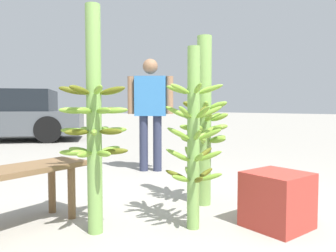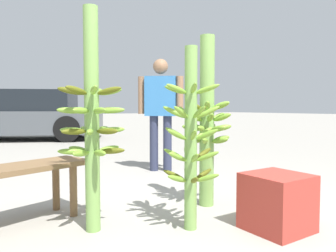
{
  "view_description": "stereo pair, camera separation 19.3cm",
  "coord_description": "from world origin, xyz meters",
  "px_view_note": "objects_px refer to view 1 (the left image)",
  "views": [
    {
      "loc": [
        -1.51,
        -1.61,
        0.89
      ],
      "look_at": [
        0.09,
        0.46,
        0.73
      ],
      "focal_mm": 35.0,
      "sensor_mm": 36.0,
      "label": 1
    },
    {
      "loc": [
        -1.35,
        -1.72,
        0.89
      ],
      "look_at": [
        0.09,
        0.46,
        0.73
      ],
      "focal_mm": 35.0,
      "sensor_mm": 36.0,
      "label": 2
    }
  ],
  "objects_px": {
    "parked_car": "(6,116)",
    "vendor_person": "(150,105)",
    "banana_stalk_center": "(193,137)",
    "produce_crate": "(277,200)",
    "banana_stalk_left": "(94,121)",
    "banana_stalk_right": "(204,122)"
  },
  "relations": [
    {
      "from": "banana_stalk_right",
      "to": "parked_car",
      "type": "xyz_separation_m",
      "value": [
        -0.15,
        7.32,
        -0.11
      ]
    },
    {
      "from": "banana_stalk_center",
      "to": "vendor_person",
      "type": "relative_size",
      "value": 0.85
    },
    {
      "from": "banana_stalk_right",
      "to": "produce_crate",
      "type": "xyz_separation_m",
      "value": [
        0.03,
        -0.74,
        -0.55
      ]
    },
    {
      "from": "banana_stalk_left",
      "to": "banana_stalk_right",
      "type": "relative_size",
      "value": 1.04
    },
    {
      "from": "banana_stalk_left",
      "to": "banana_stalk_center",
      "type": "xyz_separation_m",
      "value": [
        0.6,
        -0.36,
        -0.12
      ]
    },
    {
      "from": "banana_stalk_left",
      "to": "banana_stalk_right",
      "type": "bearing_deg",
      "value": 1.2
    },
    {
      "from": "banana_stalk_center",
      "to": "produce_crate",
      "type": "distance_m",
      "value": 0.78
    },
    {
      "from": "banana_stalk_left",
      "to": "banana_stalk_center",
      "type": "relative_size",
      "value": 1.2
    },
    {
      "from": "banana_stalk_left",
      "to": "parked_car",
      "type": "height_order",
      "value": "banana_stalk_left"
    },
    {
      "from": "banana_stalk_center",
      "to": "parked_car",
      "type": "xyz_separation_m",
      "value": [
        0.32,
        7.71,
        -0.02
      ]
    },
    {
      "from": "banana_stalk_left",
      "to": "vendor_person",
      "type": "height_order",
      "value": "banana_stalk_left"
    },
    {
      "from": "parked_car",
      "to": "banana_stalk_center",
      "type": "bearing_deg",
      "value": -155.57
    },
    {
      "from": "banana_stalk_right",
      "to": "parked_car",
      "type": "bearing_deg",
      "value": 91.2
    },
    {
      "from": "banana_stalk_left",
      "to": "vendor_person",
      "type": "bearing_deg",
      "value": 45.38
    },
    {
      "from": "banana_stalk_center",
      "to": "vendor_person",
      "type": "bearing_deg",
      "value": 63.38
    },
    {
      "from": "produce_crate",
      "to": "banana_stalk_left",
      "type": "bearing_deg",
      "value": 147.02
    },
    {
      "from": "banana_stalk_left",
      "to": "parked_car",
      "type": "relative_size",
      "value": 0.36
    },
    {
      "from": "banana_stalk_left",
      "to": "banana_stalk_center",
      "type": "bearing_deg",
      "value": -30.79
    },
    {
      "from": "banana_stalk_right",
      "to": "vendor_person",
      "type": "distance_m",
      "value": 1.68
    },
    {
      "from": "parked_car",
      "to": "vendor_person",
      "type": "bearing_deg",
      "value": -146.55
    },
    {
      "from": "banana_stalk_left",
      "to": "banana_stalk_center",
      "type": "distance_m",
      "value": 0.71
    },
    {
      "from": "vendor_person",
      "to": "parked_car",
      "type": "xyz_separation_m",
      "value": [
        -0.67,
        5.73,
        -0.27
      ]
    }
  ]
}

